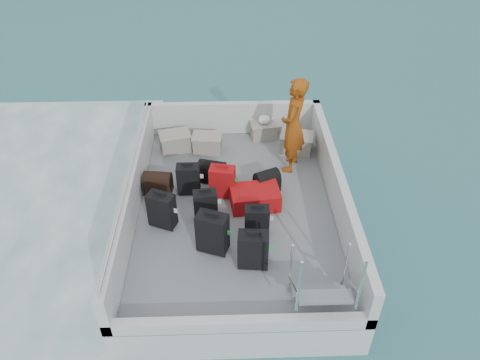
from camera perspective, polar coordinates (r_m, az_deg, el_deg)
The scene contains 22 objects.
ground at distance 8.54m, azimuth -0.54°, elevation -6.41°, with size 160.00×160.00×0.00m, color #1C6260.
ferry_hull at distance 8.34m, azimuth -0.55°, elevation -4.94°, with size 3.60×5.00×0.60m, color silver.
deck at distance 8.13m, azimuth -0.56°, elevation -3.35°, with size 3.30×4.70×0.02m, color gray.
deck_fittings at distance 7.65m, azimuth 2.08°, elevation -2.75°, with size 3.60×5.00×0.90m.
suitcase_1 at distance 7.68m, azimuth -9.49°, elevation -3.69°, with size 0.43×0.24×0.64m, color black.
suitcase_2 at distance 8.30m, azimuth -6.31°, elevation 0.07°, with size 0.40×0.24×0.57m, color black.
suitcase_3 at distance 7.16m, azimuth -3.37°, elevation -6.50°, with size 0.46×0.27×0.71m, color black.
suitcase_4 at distance 7.73m, azimuth -4.22°, elevation -3.18°, with size 0.38×0.23×0.57m, color black.
suitcase_5 at distance 8.18m, azimuth -2.17°, elevation -0.24°, with size 0.43×0.26×0.60m, color #AA0F0D.
suitcase_6 at distance 6.96m, azimuth 1.61°, elevation -8.55°, with size 0.45×0.27×0.62m, color black.
suitcase_7 at distance 7.46m, azimuth 2.07°, elevation -5.04°, with size 0.39×0.22×0.54m, color black.
suitcase_8 at distance 8.06m, azimuth 1.83°, elevation -2.15°, with size 0.55×0.83×0.33m, color #AA0F0D.
duffel_0 at distance 8.47m, azimuth -9.94°, elevation -0.54°, with size 0.49×0.30×0.32m, color black, non-canonical shape.
duffel_1 at distance 8.62m, azimuth -3.42°, elevation 0.85°, with size 0.49×0.30×0.32m, color black, non-canonical shape.
duffel_2 at distance 8.39m, azimuth 3.30°, elevation -0.35°, with size 0.43×0.30×0.32m, color black, non-canonical shape.
crate_0 at distance 9.51m, azimuth -7.88°, elevation 4.59°, with size 0.57×0.39×0.34m, color gray.
crate_1 at distance 9.41m, azimuth -3.99°, elevation 4.43°, with size 0.55×0.38×0.33m, color gray.
crate_2 at distance 9.82m, azimuth 2.91°, elevation 6.00°, with size 0.51×0.35×0.31m, color gray.
crate_3 at distance 9.42m, azimuth 6.87°, elevation 4.42°, with size 0.60×0.42×0.36m, color gray.
yellow_bag at distance 9.53m, azimuth 7.97°, elevation 4.21°, with size 0.28×0.26×0.22m, color yellow.
white_bag at distance 9.69m, azimuth 2.96°, elevation 7.22°, with size 0.24×0.24×0.18m, color white.
passenger at distance 8.57m, azimuth 6.50°, elevation 6.60°, with size 0.68×0.44×1.85m, color #CA5B13.
Camera 1 is at (-0.11, -6.08, 6.00)m, focal length 35.00 mm.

